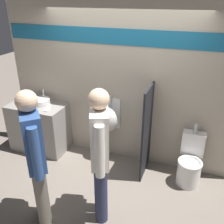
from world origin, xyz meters
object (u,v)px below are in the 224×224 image
object	(u,v)px
sink_basin	(40,102)
urinal_near_counter	(108,119)
cell_phone	(47,110)
person_in_vest	(35,156)
toilet	(190,164)
person_with_lanyard	(100,153)

from	to	relation	value
sink_basin	urinal_near_counter	world-z (taller)	urinal_near_counter
cell_phone	person_in_vest	size ratio (longest dim) A/B	0.08
cell_phone	person_in_vest	xyz separation A→B (m)	(0.71, -1.30, 0.10)
person_in_vest	sink_basin	bearing A→B (deg)	-9.45
sink_basin	toilet	size ratio (longest dim) A/B	0.38
cell_phone	toilet	distance (m)	2.49
urinal_near_counter	person_with_lanyard	world-z (taller)	person_with_lanyard
person_with_lanyard	toilet	bearing A→B (deg)	-65.70
sink_basin	person_with_lanyard	size ratio (longest dim) A/B	0.19
toilet	person_with_lanyard	world-z (taller)	person_with_lanyard
urinal_near_counter	person_with_lanyard	bearing A→B (deg)	-72.96
toilet	person_in_vest	size ratio (longest dim) A/B	0.51
toilet	person_with_lanyard	size ratio (longest dim) A/B	0.51
urinal_near_counter	person_with_lanyard	size ratio (longest dim) A/B	0.65
cell_phone	urinal_near_counter	size ratio (longest dim) A/B	0.12
cell_phone	urinal_near_counter	world-z (taller)	urinal_near_counter
sink_basin	urinal_near_counter	xyz separation A→B (m)	(1.26, 0.10, -0.18)
sink_basin	toilet	bearing A→B (deg)	-1.04
urinal_near_counter	person_in_vest	size ratio (longest dim) A/B	0.64
sink_basin	cell_phone	size ratio (longest dim) A/B	2.49
cell_phone	person_with_lanyard	bearing A→B (deg)	-34.96
cell_phone	person_with_lanyard	size ratio (longest dim) A/B	0.08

